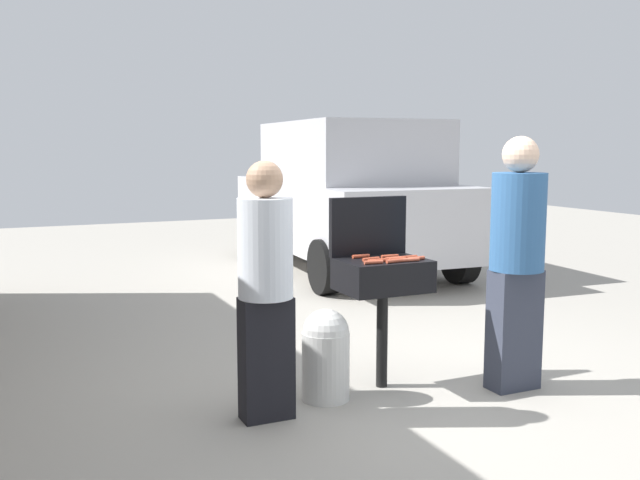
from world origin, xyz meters
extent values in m
plane|color=#9E998E|center=(0.00, 0.00, 0.00)|extent=(24.00, 24.00, 0.00)
cylinder|color=black|center=(-0.15, 0.20, 0.35)|extent=(0.08, 0.08, 0.69)
cube|color=black|center=(-0.15, 0.20, 0.80)|extent=(0.60, 0.44, 0.22)
cube|color=black|center=(-0.15, 0.42, 1.12)|extent=(0.60, 0.05, 0.42)
cylinder|color=#AD4228|center=(0.02, 0.14, 0.92)|extent=(0.13, 0.04, 0.03)
cylinder|color=#AD4228|center=(-0.26, 0.18, 0.92)|extent=(0.13, 0.04, 0.03)
cylinder|color=#AD4228|center=(-0.26, 0.32, 0.92)|extent=(0.13, 0.03, 0.03)
cylinder|color=#B74C33|center=(-0.30, 0.06, 0.92)|extent=(0.13, 0.04, 0.03)
cylinder|color=#B74C33|center=(-0.15, 0.05, 0.92)|extent=(0.13, 0.04, 0.03)
cylinder|color=#AD4228|center=(-0.25, 0.11, 0.92)|extent=(0.13, 0.03, 0.03)
cylinder|color=#B74C33|center=(0.04, 0.08, 0.92)|extent=(0.13, 0.03, 0.03)
cylinder|color=#AD4228|center=(-0.08, 0.23, 0.92)|extent=(0.13, 0.03, 0.03)
cylinder|color=#C6593D|center=(-0.03, 0.05, 0.92)|extent=(0.13, 0.04, 0.03)
cylinder|color=#B74C33|center=(-0.10, 0.14, 0.92)|extent=(0.13, 0.03, 0.03)
cylinder|color=#AD4228|center=(-0.10, 0.10, 0.92)|extent=(0.13, 0.03, 0.03)
cylinder|color=silver|center=(-0.62, 0.14, 0.23)|extent=(0.32, 0.32, 0.46)
sphere|color=silver|center=(-0.62, 0.14, 0.46)|extent=(0.31, 0.31, 0.31)
cube|color=black|center=(-1.09, -0.01, 0.38)|extent=(0.32, 0.18, 0.77)
cylinder|color=silver|center=(-1.09, -0.01, 1.07)|extent=(0.34, 0.34, 0.61)
sphere|color=tan|center=(-1.09, -0.01, 1.49)|extent=(0.22, 0.22, 0.22)
cube|color=#333847|center=(0.67, -0.21, 0.42)|extent=(0.35, 0.19, 0.84)
cylinder|color=#2D598C|center=(0.67, -0.21, 1.18)|extent=(0.37, 0.37, 0.67)
sphere|color=beige|center=(0.67, -0.21, 1.63)|extent=(0.25, 0.25, 0.25)
cube|color=#B7B7BC|center=(1.80, 4.71, 0.77)|extent=(2.14, 4.50, 0.90)
cube|color=#B7B7BC|center=(1.78, 4.51, 1.62)|extent=(1.90, 2.69, 0.80)
cylinder|color=black|center=(2.61, 3.12, 0.32)|extent=(0.26, 0.65, 0.64)
cylinder|color=black|center=(0.81, 3.22, 0.32)|extent=(0.26, 0.65, 0.64)
cylinder|color=black|center=(2.78, 6.20, 0.32)|extent=(0.26, 0.65, 0.64)
cylinder|color=black|center=(0.98, 6.30, 0.32)|extent=(0.26, 0.65, 0.64)
camera|label=1|loc=(-2.52, -3.95, 1.68)|focal=39.14mm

